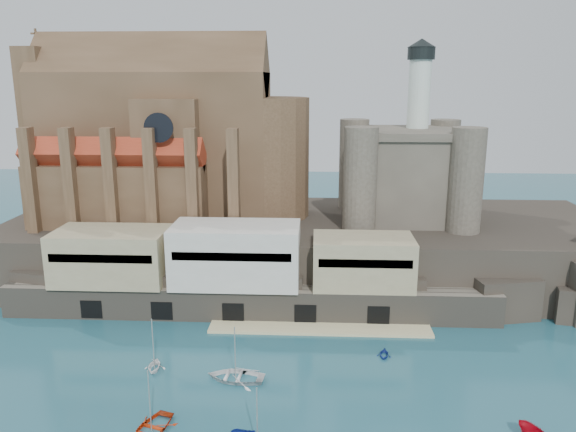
# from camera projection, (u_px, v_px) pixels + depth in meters

# --- Properties ---
(ground) EXTENTS (300.00, 300.00, 0.00)m
(ground) POSITION_uv_depth(u_px,v_px,m) (301.00, 404.00, 58.56)
(ground) COLOR #1B4D5C
(ground) RESTS_ON ground
(promontory) EXTENTS (100.00, 36.00, 10.00)m
(promontory) POSITION_uv_depth(u_px,v_px,m) (307.00, 248.00, 95.57)
(promontory) COLOR black
(promontory) RESTS_ON ground
(quay) EXTENTS (70.00, 12.00, 13.05)m
(quay) POSITION_uv_depth(u_px,v_px,m) (235.00, 273.00, 79.98)
(quay) COLOR #6A6255
(quay) RESTS_ON ground
(church) EXTENTS (47.00, 25.93, 30.51)m
(church) POSITION_uv_depth(u_px,v_px,m) (167.00, 145.00, 95.03)
(church) COLOR #4E3724
(church) RESTS_ON promontory
(castle_keep) EXTENTS (21.20, 21.20, 29.30)m
(castle_keep) POSITION_uv_depth(u_px,v_px,m) (405.00, 170.00, 93.23)
(castle_keep) COLOR #4D473C
(castle_keep) RESTS_ON promontory
(boat_0) EXTENTS (4.15, 2.29, 5.58)m
(boat_0) POSITION_uv_depth(u_px,v_px,m) (152.00, 430.00, 54.17)
(boat_0) COLOR #BA2C0A
(boat_0) RESTS_ON ground
(boat_4) EXTENTS (3.00, 1.96, 3.34)m
(boat_4) POSITION_uv_depth(u_px,v_px,m) (155.00, 370.00, 65.49)
(boat_4) COLOR white
(boat_4) RESTS_ON ground
(boat_6) EXTENTS (1.87, 4.79, 6.53)m
(boat_6) POSITION_uv_depth(u_px,v_px,m) (236.00, 379.00, 63.42)
(boat_6) COLOR white
(boat_6) RESTS_ON ground
(boat_7) EXTENTS (2.43, 1.72, 2.59)m
(boat_7) POSITION_uv_depth(u_px,v_px,m) (384.00, 356.00, 68.66)
(boat_7) COLOR navy
(boat_7) RESTS_ON ground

